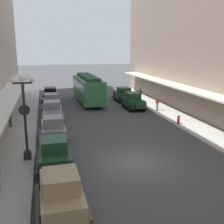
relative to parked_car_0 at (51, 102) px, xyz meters
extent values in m
plane|color=#424244|center=(4.52, -15.98, -0.94)|extent=(200.00, 200.00, 0.00)
cube|color=#B7B5AD|center=(-2.98, -15.98, -0.87)|extent=(3.00, 60.00, 0.15)
cube|color=slate|center=(0.00, -0.03, -0.20)|extent=(1.70, 3.90, 0.80)
cube|color=slate|center=(0.00, 0.22, 0.55)|extent=(1.44, 1.70, 0.70)
cube|color=#8C9EA8|center=(0.00, 0.22, 0.55)|extent=(1.37, 1.67, 0.42)
cube|color=slate|center=(0.00, -2.16, -0.15)|extent=(0.94, 0.36, 0.52)
cube|color=#393A3D|center=(0.95, -0.03, -0.52)|extent=(0.24, 3.51, 0.12)
cube|color=#393A3D|center=(-0.95, -0.03, -0.52)|extent=(0.24, 3.51, 0.12)
cylinder|color=black|center=(0.81, -1.40, -0.60)|extent=(0.22, 0.68, 0.68)
cylinder|color=black|center=(-0.81, -1.40, -0.60)|extent=(0.22, 0.68, 0.68)
cylinder|color=black|center=(0.81, 1.33, -0.60)|extent=(0.22, 0.68, 0.68)
cylinder|color=black|center=(-0.81, 1.33, -0.60)|extent=(0.22, 0.68, 0.68)
cube|color=#997F5B|center=(-0.20, -20.10, -0.20)|extent=(1.77, 3.93, 0.80)
cube|color=#997F5B|center=(-0.19, -20.35, 0.55)|extent=(1.47, 1.73, 0.70)
cube|color=#8C9EA8|center=(-0.19, -20.35, 0.55)|extent=(1.40, 1.69, 0.42)
cube|color=#997F5B|center=(-0.24, -17.97, -0.15)|extent=(0.94, 0.38, 0.52)
cube|color=#4C3F2D|center=(-1.15, -20.12, -0.52)|extent=(0.31, 3.51, 0.12)
cube|color=#4C3F2D|center=(0.75, -20.08, -0.52)|extent=(0.31, 3.51, 0.12)
cylinder|color=black|center=(-1.03, -18.75, -0.60)|extent=(0.23, 0.68, 0.68)
cylinder|color=black|center=(0.58, -18.72, -0.60)|extent=(0.23, 0.68, 0.68)
cylinder|color=black|center=(0.64, -21.45, -0.60)|extent=(0.23, 0.68, 0.68)
cube|color=#193D23|center=(9.15, -1.44, -0.20)|extent=(1.71, 3.90, 0.80)
cube|color=#193D23|center=(9.15, -1.19, 0.55)|extent=(1.44, 1.70, 0.70)
cube|color=#8C9EA8|center=(9.15, -1.19, 0.55)|extent=(1.37, 1.67, 0.42)
cube|color=#193D23|center=(9.14, -3.57, -0.15)|extent=(0.94, 0.36, 0.52)
cube|color=black|center=(10.10, -1.45, -0.52)|extent=(0.25, 3.51, 0.12)
cube|color=black|center=(8.20, -1.44, -0.52)|extent=(0.25, 3.51, 0.12)
cylinder|color=black|center=(9.95, -2.81, -0.60)|extent=(0.22, 0.68, 0.68)
cylinder|color=black|center=(8.34, -2.81, -0.60)|extent=(0.22, 0.68, 0.68)
cylinder|color=black|center=(9.96, -0.08, -0.60)|extent=(0.22, 0.68, 0.68)
cylinder|color=black|center=(8.34, -0.08, -0.60)|extent=(0.22, 0.68, 0.68)
cube|color=slate|center=(0.00, -4.53, -0.20)|extent=(1.88, 3.98, 0.80)
cube|color=slate|center=(0.01, -4.28, 0.55)|extent=(1.52, 1.77, 0.70)
cube|color=#8C9EA8|center=(0.01, -4.28, 0.55)|extent=(1.44, 1.73, 0.42)
cube|color=slate|center=(-0.10, -6.66, -0.15)|extent=(0.95, 0.40, 0.52)
cube|color=#393A3D|center=(0.95, -4.57, -0.52)|extent=(0.41, 3.52, 0.12)
cube|color=#393A3D|center=(-0.95, -4.48, -0.52)|extent=(0.41, 3.52, 0.12)
cylinder|color=black|center=(0.74, -5.93, -0.60)|extent=(0.25, 0.69, 0.68)
cylinder|color=black|center=(-0.87, -5.85, -0.60)|extent=(0.25, 0.69, 0.68)
cylinder|color=black|center=(0.87, -3.20, -0.60)|extent=(0.25, 0.69, 0.68)
cylinder|color=black|center=(-0.74, -3.13, -0.60)|extent=(0.25, 0.69, 0.68)
cube|color=slate|center=(-0.17, -10.30, -0.20)|extent=(1.74, 3.92, 0.80)
cube|color=slate|center=(-0.17, -10.55, 0.55)|extent=(1.46, 1.72, 0.70)
cube|color=#8C9EA8|center=(-0.17, -10.55, 0.55)|extent=(1.39, 1.68, 0.42)
cube|color=slate|center=(-0.19, -8.17, -0.15)|extent=(0.94, 0.37, 0.52)
cube|color=#393A3D|center=(-1.12, -10.31, -0.52)|extent=(0.28, 3.51, 0.12)
cube|color=#393A3D|center=(0.78, -10.29, -0.52)|extent=(0.28, 3.51, 0.12)
cylinder|color=black|center=(-0.99, -8.95, -0.60)|extent=(0.23, 0.68, 0.68)
cylinder|color=black|center=(0.62, -8.93, -0.60)|extent=(0.23, 0.68, 0.68)
cylinder|color=black|center=(-0.96, -11.68, -0.60)|extent=(0.23, 0.68, 0.68)
cylinder|color=black|center=(0.65, -11.66, -0.60)|extent=(0.23, 0.68, 0.68)
cube|color=#193D23|center=(9.29, 3.37, -0.20)|extent=(1.80, 3.94, 0.80)
cube|color=#193D23|center=(9.30, 3.12, 0.55)|extent=(1.48, 1.74, 0.70)
cube|color=#8C9EA8|center=(9.30, 3.12, 0.55)|extent=(1.41, 1.70, 0.42)
cube|color=#193D23|center=(9.23, 5.50, -0.15)|extent=(0.94, 0.38, 0.52)
cube|color=black|center=(8.34, 3.34, -0.52)|extent=(0.33, 3.52, 0.12)
cube|color=black|center=(10.24, 3.39, -0.52)|extent=(0.33, 3.52, 0.12)
cylinder|color=black|center=(8.45, 4.71, -0.60)|extent=(0.24, 0.69, 0.68)
cylinder|color=black|center=(10.06, 4.75, -0.60)|extent=(0.24, 0.69, 0.68)
cylinder|color=black|center=(8.52, 1.98, -0.60)|extent=(0.24, 0.69, 0.68)
cylinder|color=black|center=(10.13, 2.03, -0.60)|extent=(0.24, 0.69, 0.68)
cube|color=black|center=(0.02, 5.36, -0.20)|extent=(1.73, 3.91, 0.80)
cube|color=black|center=(0.02, 5.11, 0.55)|extent=(1.45, 1.71, 0.70)
cube|color=#8C9EA8|center=(0.02, 5.11, 0.55)|extent=(1.38, 1.68, 0.42)
cube|color=black|center=(0.00, 7.49, -0.15)|extent=(0.94, 0.37, 0.52)
cube|color=black|center=(-0.93, 5.35, -0.52)|extent=(0.26, 3.51, 0.12)
cube|color=black|center=(0.97, 5.36, -0.52)|extent=(0.26, 3.51, 0.12)
cylinder|color=black|center=(-0.80, 6.72, -0.60)|extent=(0.22, 0.68, 0.68)
cylinder|color=black|center=(0.82, 6.73, -0.60)|extent=(0.22, 0.68, 0.68)
cylinder|color=black|center=(-0.78, 3.99, -0.60)|extent=(0.22, 0.68, 0.68)
cylinder|color=black|center=(0.83, 4.00, -0.60)|extent=(0.22, 0.68, 0.68)
cube|color=#193D23|center=(-0.28, -15.51, -0.20)|extent=(1.73, 3.91, 0.80)
cube|color=#193D23|center=(-0.28, -15.76, 0.55)|extent=(1.45, 1.71, 0.70)
cube|color=#8C9EA8|center=(-0.28, -15.76, 0.55)|extent=(1.38, 1.68, 0.42)
cube|color=#193D23|center=(-0.26, -13.38, -0.15)|extent=(0.94, 0.37, 0.52)
cube|color=black|center=(-1.23, -15.50, -0.52)|extent=(0.27, 3.51, 0.12)
cube|color=black|center=(0.67, -15.52, -0.52)|extent=(0.27, 3.51, 0.12)
cylinder|color=black|center=(-1.07, -14.14, -0.60)|extent=(0.23, 0.68, 0.68)
cylinder|color=black|center=(0.54, -14.15, -0.60)|extent=(0.23, 0.68, 0.68)
cylinder|color=black|center=(-1.10, -16.87, -0.60)|extent=(0.23, 0.68, 0.68)
cylinder|color=black|center=(0.52, -16.88, -0.60)|extent=(0.23, 0.68, 0.68)
cube|color=#33723F|center=(4.68, 3.33, 0.81)|extent=(2.71, 9.65, 2.70)
cube|color=#1C3F23|center=(4.68, 3.33, 2.34)|extent=(1.69, 8.67, 0.36)
cube|color=#8C9EA8|center=(4.68, 3.33, 1.28)|extent=(2.72, 8.89, 0.95)
cube|color=black|center=(4.61, 6.21, -0.74)|extent=(2.03, 1.24, 0.40)
cube|color=black|center=(4.74, 0.45, -0.74)|extent=(2.03, 1.24, 0.40)
cube|color=black|center=(-1.88, -14.23, -0.54)|extent=(0.44, 0.44, 0.50)
cylinder|color=black|center=(-1.88, -14.23, 1.81)|extent=(0.16, 0.16, 4.20)
cube|color=black|center=(-1.88, -14.23, 3.91)|extent=(1.10, 0.10, 0.10)
sphere|color=white|center=(-2.43, -14.23, 4.09)|extent=(0.32, 0.32, 0.32)
sphere|color=white|center=(-1.33, -14.23, 4.09)|extent=(0.32, 0.32, 0.32)
sphere|color=white|center=(-1.88, -14.23, 4.19)|extent=(0.36, 0.36, 0.36)
cylinder|color=black|center=(-1.88, -14.23, 2.31)|extent=(0.64, 0.18, 0.64)
cylinder|color=silver|center=(-1.88, -14.13, 2.31)|extent=(0.56, 0.02, 0.56)
cylinder|color=#B21E19|center=(10.87, -9.13, -0.44)|extent=(0.24, 0.24, 0.70)
sphere|color=#B21E19|center=(10.87, -9.13, -0.07)|extent=(0.20, 0.20, 0.20)
cylinder|color=slate|center=(11.14, -3.65, -0.37)|extent=(0.24, 0.24, 0.85)
cube|color=maroon|center=(11.14, -3.65, 0.34)|extent=(0.36, 0.22, 0.56)
sphere|color=tan|center=(11.14, -3.65, 0.74)|extent=(0.22, 0.22, 0.22)
cylinder|color=black|center=(11.14, -3.65, 0.86)|extent=(0.28, 0.28, 0.04)
cylinder|color=#4C4238|center=(-3.69, -6.48, -0.37)|extent=(0.24, 0.24, 0.85)
cube|color=#8C6647|center=(-3.69, -6.48, 0.34)|extent=(0.36, 0.22, 0.56)
sphere|color=brown|center=(-3.69, -6.48, 0.74)|extent=(0.22, 0.22, 0.22)
cylinder|color=#2D2D33|center=(11.12, 1.89, -0.37)|extent=(0.24, 0.24, 0.85)
cube|color=#26262D|center=(11.12, 1.89, 0.34)|extent=(0.36, 0.22, 0.56)
sphere|color=brown|center=(11.12, 1.89, 0.74)|extent=(0.22, 0.22, 0.22)
cylinder|color=black|center=(11.12, 1.89, 0.86)|extent=(0.28, 0.28, 0.04)
camera|label=1|loc=(-0.63, -31.04, 5.92)|focal=44.46mm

